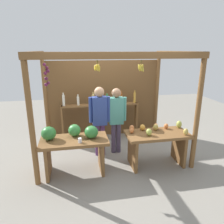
# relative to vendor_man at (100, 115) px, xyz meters

# --- Properties ---
(ground_plane) EXTENTS (12.00, 12.00, 0.00)m
(ground_plane) POSITION_rel_vendor_man_xyz_m (0.27, 0.13, -0.98)
(ground_plane) COLOR gray
(ground_plane) RESTS_ON ground
(market_stall) EXTENTS (3.24, 2.19, 2.37)m
(market_stall) POSITION_rel_vendor_man_xyz_m (0.27, 0.62, 0.41)
(market_stall) COLOR brown
(market_stall) RESTS_ON ground
(fruit_counter_left) EXTENTS (1.31, 0.64, 0.99)m
(fruit_counter_left) POSITION_rel_vendor_man_xyz_m (-0.61, -0.62, -0.33)
(fruit_counter_left) COLOR brown
(fruit_counter_left) RESTS_ON ground
(fruit_counter_right) EXTENTS (1.32, 0.64, 0.89)m
(fruit_counter_right) POSITION_rel_vendor_man_xyz_m (1.13, -0.63, -0.42)
(fruit_counter_right) COLOR brown
(fruit_counter_right) RESTS_ON ground
(bottle_shelf_unit) EXTENTS (2.08, 0.22, 1.35)m
(bottle_shelf_unit) POSITION_rel_vendor_man_xyz_m (0.14, 0.92, -0.18)
(bottle_shelf_unit) COLOR brown
(bottle_shelf_unit) RESTS_ON ground
(vendor_man) EXTENTS (0.48, 0.22, 1.62)m
(vendor_man) POSITION_rel_vendor_man_xyz_m (0.00, 0.00, 0.00)
(vendor_man) COLOR #542F5F
(vendor_man) RESTS_ON ground
(vendor_woman) EXTENTS (0.48, 0.21, 1.57)m
(vendor_woman) POSITION_rel_vendor_man_xyz_m (0.39, 0.07, -0.04)
(vendor_woman) COLOR #4D415B
(vendor_woman) RESTS_ON ground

